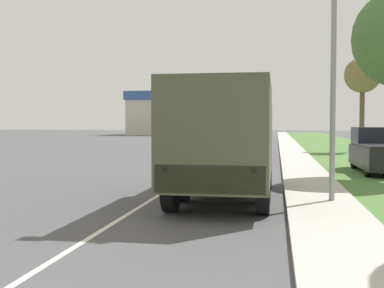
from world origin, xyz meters
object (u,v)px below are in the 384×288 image
object	(u,v)px
car_fourth_ahead	(229,136)
car_third_ahead	(256,139)
car_second_ahead	(260,142)
lamp_post	(327,10)
car_farthest_ahead	(234,134)
pickup_truck	(382,151)
car_nearest_ahead	(241,147)
military_truck	(225,137)

from	to	relation	value
car_fourth_ahead	car_third_ahead	bearing A→B (deg)	-67.75
car_second_ahead	lamp_post	size ratio (longest dim) A/B	0.49
car_farthest_ahead	car_second_ahead	bearing A→B (deg)	-80.48
car_farthest_ahead	lamp_post	size ratio (longest dim) A/B	0.52
pickup_truck	lamp_post	xyz separation A→B (m)	(-3.19, -8.68, 4.04)
car_second_ahead	car_third_ahead	size ratio (longest dim) A/B	1.02
car_second_ahead	car_fourth_ahead	xyz separation A→B (m)	(-3.81, 15.99, -0.03)
car_fourth_ahead	car_second_ahead	bearing A→B (deg)	-76.59
car_nearest_ahead	car_farthest_ahead	bearing A→B (deg)	95.69
car_fourth_ahead	lamp_post	size ratio (longest dim) A/B	0.53
car_fourth_ahead	lamp_post	xyz separation A→B (m)	(6.24, -39.51, 4.30)
military_truck	car_third_ahead	xyz separation A→B (m)	(-0.44, 31.26, -1.08)
car_third_ahead	car_farthest_ahead	distance (m)	16.55
car_second_ahead	car_third_ahead	world-z (taller)	car_second_ahead
car_farthest_ahead	lamp_post	xyz separation A→B (m)	(6.51, -47.85, 4.20)
military_truck	pickup_truck	world-z (taller)	military_truck
car_nearest_ahead	pickup_truck	distance (m)	8.09
lamp_post	car_third_ahead	bearing A→B (deg)	95.46
car_fourth_ahead	car_farthest_ahead	world-z (taller)	car_farthest_ahead
car_second_ahead	car_farthest_ahead	distance (m)	24.67
car_third_ahead	pickup_truck	distance (m)	23.82
car_nearest_ahead	car_third_ahead	distance (m)	17.91
car_farthest_ahead	car_nearest_ahead	bearing A→B (deg)	-84.31
car_third_ahead	car_farthest_ahead	xyz separation A→B (m)	(-3.48, 16.18, 0.09)
car_farthest_ahead	car_fourth_ahead	bearing A→B (deg)	-88.15
car_fourth_ahead	car_farthest_ahead	bearing A→B (deg)	91.85
lamp_post	military_truck	bearing A→B (deg)	171.18
pickup_truck	car_nearest_ahead	bearing A→B (deg)	141.13
military_truck	car_second_ahead	distance (m)	23.14
car_third_ahead	car_farthest_ahead	size ratio (longest dim) A/B	0.94
pickup_truck	lamp_post	size ratio (longest dim) A/B	0.62
car_third_ahead	pickup_truck	world-z (taller)	pickup_truck
car_second_ahead	pickup_truck	distance (m)	15.87
pickup_truck	car_farthest_ahead	bearing A→B (deg)	103.91
car_second_ahead	car_farthest_ahead	world-z (taller)	car_farthest_ahead
car_third_ahead	lamp_post	xyz separation A→B (m)	(3.03, -31.66, 4.28)
car_second_ahead	car_fourth_ahead	distance (m)	16.44
car_second_ahead	car_fourth_ahead	size ratio (longest dim) A/B	0.92
military_truck	lamp_post	xyz separation A→B (m)	(2.58, -0.40, 3.20)
car_third_ahead	car_farthest_ahead	bearing A→B (deg)	102.14
pickup_truck	car_fourth_ahead	bearing A→B (deg)	107.01
car_nearest_ahead	car_third_ahead	world-z (taller)	car_nearest_ahead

